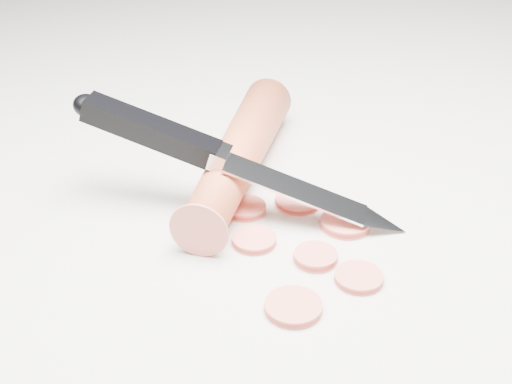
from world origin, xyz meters
TOP-DOWN VIEW (x-y plane):
  - ground at (0.00, 0.00)m, footprint 2.40×2.40m
  - carrot at (0.01, 0.06)m, footprint 0.20×0.17m
  - carrot_slice_0 at (-0.06, -0.10)m, footprint 0.04×0.04m
  - carrot_slice_1 at (-0.01, -0.07)m, footprint 0.03×0.03m
  - carrot_slice_2 at (-0.03, -0.03)m, footprint 0.03×0.03m
  - carrot_slice_3 at (0.04, -0.05)m, footprint 0.04×0.04m
  - carrot_slice_4 at (0.03, -0.00)m, footprint 0.04×0.04m
  - carrot_slice_5 at (-0.01, 0.01)m, footprint 0.03×0.03m
  - carrot_slice_6 at (-0.00, -0.10)m, footprint 0.03×0.03m
  - kitchen_knife at (-0.01, 0.02)m, footprint 0.19×0.22m

SIDE VIEW (x-z plane):
  - ground at x=0.00m, z-range 0.00..0.00m
  - carrot_slice_6 at x=0.00m, z-range 0.00..0.01m
  - carrot_slice_4 at x=0.03m, z-range 0.00..0.01m
  - carrot_slice_2 at x=-0.03m, z-range 0.00..0.01m
  - carrot_slice_0 at x=-0.06m, z-range 0.00..0.01m
  - carrot_slice_3 at x=0.04m, z-range 0.00..0.01m
  - carrot_slice_5 at x=-0.01m, z-range 0.00..0.01m
  - carrot_slice_1 at x=-0.01m, z-range 0.00..0.01m
  - carrot at x=0.01m, z-range 0.00..0.04m
  - kitchen_knife at x=-0.01m, z-range 0.00..0.09m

